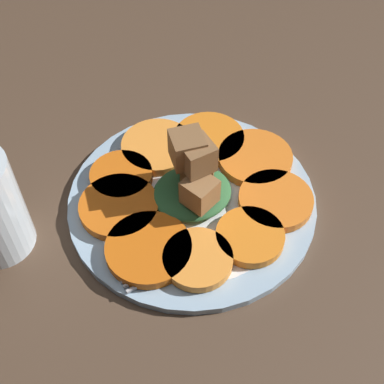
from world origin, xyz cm
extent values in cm
cube|color=#4C3828|center=(0.00, 0.00, 1.00)|extent=(120.00, 120.00, 2.00)
cylinder|color=#99B7D1|center=(0.00, 0.00, 2.50)|extent=(29.22, 29.22, 1.00)
cylinder|color=white|center=(0.00, 0.00, 2.55)|extent=(23.38, 23.38, 1.00)
cylinder|color=orange|center=(-2.97, -8.39, 3.68)|extent=(7.57, 7.57, 1.16)
cylinder|color=orange|center=(3.48, -8.02, 3.68)|extent=(7.62, 7.62, 1.16)
cylinder|color=orange|center=(8.54, -4.69, 3.68)|extent=(8.67, 8.67, 1.16)
cylinder|color=orange|center=(9.46, 2.17, 3.68)|extent=(9.22, 9.22, 1.16)
cylinder|color=orange|center=(5.60, 7.47, 3.68)|extent=(8.96, 8.96, 1.16)
cylinder|color=orange|center=(-0.93, 8.85, 3.68)|extent=(9.08, 9.08, 1.16)
cylinder|color=#D66114|center=(-6.69, 6.00, 3.68)|extent=(7.54, 7.54, 1.16)
cylinder|color=orange|center=(-8.44, 1.67, 3.68)|extent=(9.16, 9.16, 1.16)
cylinder|color=#D35E11|center=(-7.32, -5.07, 3.68)|extent=(9.43, 9.43, 1.16)
ellipsoid|color=#2D6033|center=(0.00, 0.00, 4.00)|extent=(9.33, 8.40, 1.81)
cube|color=brown|center=(1.24, 1.19, 6.78)|extent=(5.08, 5.08, 3.75)
cube|color=olive|center=(-0.46, -2.14, 6.56)|extent=(4.39, 4.39, 3.30)
cube|color=brown|center=(-0.29, 1.24, 10.24)|extent=(3.95, 3.95, 3.56)
cube|color=brown|center=(0.58, 0.36, 10.01)|extent=(3.72, 3.72, 3.40)
cube|color=#B2B2B7|center=(1.25, -6.31, 3.30)|extent=(12.52, 2.65, 0.40)
cube|color=#B2B2B7|center=(-5.69, -7.18, 3.30)|extent=(1.79, 2.48, 0.40)
cube|color=#B2B2B7|center=(-8.76, -8.58, 3.30)|extent=(4.92, 0.92, 0.40)
cube|color=#B2B2B7|center=(-8.84, -7.92, 3.30)|extent=(4.92, 0.92, 0.40)
cube|color=#B2B2B7|center=(-8.92, -7.25, 3.30)|extent=(4.92, 0.92, 0.40)
cube|color=#B2B2B7|center=(-9.01, -6.59, 3.30)|extent=(4.92, 0.92, 0.40)
camera|label=1|loc=(-15.60, -35.98, 52.27)|focal=50.00mm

